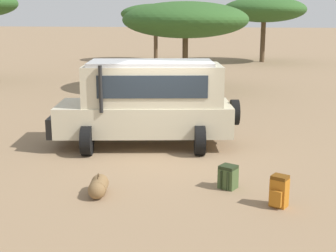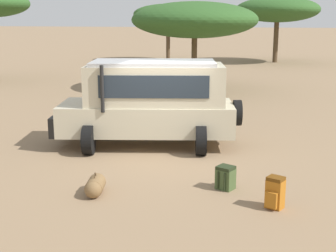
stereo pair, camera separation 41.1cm
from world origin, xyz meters
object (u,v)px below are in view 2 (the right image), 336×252
at_px(safari_vehicle, 150,101).
at_px(backpack_beside_front_wheel, 275,193).
at_px(backpack_cluster_center, 226,178).
at_px(duffel_bag_low_black_case, 95,185).
at_px(acacia_tree_right_mid, 277,10).
at_px(acacia_tree_left_mid, 168,14).
at_px(acacia_tree_centre_back, 195,20).

bearing_deg(safari_vehicle, backpack_beside_front_wheel, -47.72).
bearing_deg(backpack_cluster_center, duffel_bag_low_black_case, -160.70).
height_order(backpack_beside_front_wheel, acacia_tree_right_mid, acacia_tree_right_mid).
height_order(acacia_tree_left_mid, acacia_tree_centre_back, acacia_tree_left_mid).
bearing_deg(duffel_bag_low_black_case, acacia_tree_right_mid, 83.70).
distance_m(backpack_cluster_center, acacia_tree_right_mid, 30.29).
xyz_separation_m(backpack_cluster_center, acacia_tree_centre_back, (-3.15, 13.92, 3.24)).
height_order(backpack_cluster_center, acacia_tree_centre_back, acacia_tree_centre_back).
bearing_deg(backpack_cluster_center, acacia_tree_right_mid, 88.52).
relative_size(duffel_bag_low_black_case, acacia_tree_centre_back, 0.13).
bearing_deg(acacia_tree_right_mid, duffel_bag_low_black_case, -96.30).
relative_size(backpack_cluster_center, acacia_tree_left_mid, 0.09).
distance_m(acacia_tree_left_mid, acacia_tree_right_mid, 8.89).
height_order(duffel_bag_low_black_case, acacia_tree_right_mid, acacia_tree_right_mid).
relative_size(backpack_beside_front_wheel, acacia_tree_left_mid, 0.11).
relative_size(backpack_beside_front_wheel, duffel_bag_low_black_case, 0.76).
relative_size(backpack_beside_front_wheel, acacia_tree_right_mid, 0.09).
bearing_deg(acacia_tree_right_mid, backpack_beside_front_wheel, -89.51).
relative_size(acacia_tree_left_mid, acacia_tree_centre_back, 0.91).
height_order(safari_vehicle, duffel_bag_low_black_case, safari_vehicle).
relative_size(backpack_cluster_center, acacia_tree_centre_back, 0.08).
height_order(backpack_cluster_center, duffel_bag_low_black_case, backpack_cluster_center).
xyz_separation_m(backpack_cluster_center, duffel_bag_low_black_case, (-2.64, -0.92, -0.06)).
relative_size(backpack_beside_front_wheel, backpack_cluster_center, 1.24).
bearing_deg(backpack_beside_front_wheel, acacia_tree_left_mid, 106.83).
distance_m(duffel_bag_low_black_case, acacia_tree_right_mid, 31.39).
distance_m(backpack_cluster_center, acacia_tree_left_mid, 30.62).
xyz_separation_m(backpack_cluster_center, acacia_tree_left_mid, (-8.08, 29.31, 3.62)).
bearing_deg(backpack_cluster_center, safari_vehicle, 129.32).
height_order(safari_vehicle, backpack_beside_front_wheel, safari_vehicle).
bearing_deg(acacia_tree_left_mid, backpack_beside_front_wheel, -73.17).
bearing_deg(acacia_tree_right_mid, backpack_cluster_center, -91.48).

